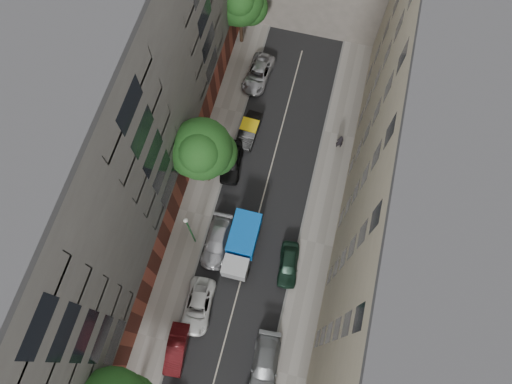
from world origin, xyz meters
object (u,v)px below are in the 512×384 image
(car_left_1, at_px, (176,349))
(car_left_6, at_px, (258,74))
(car_left_4, at_px, (232,162))
(car_left_5, at_px, (250,131))
(car_right_2, at_px, (288,264))
(car_left_2, at_px, (198,306))
(tree_mid, at_px, (202,151))
(pedestrian, at_px, (340,142))
(car_right_1, at_px, (265,365))
(car_left_3, at_px, (217,242))
(lamp_post, at_px, (189,229))
(tarp_truck, at_px, (242,244))
(tree_far, at_px, (241,4))

(car_left_1, bearing_deg, car_left_6, 84.63)
(car_left_4, distance_m, car_left_5, 3.69)
(car_left_4, distance_m, car_right_2, 10.76)
(car_left_2, distance_m, car_left_5, 16.80)
(tree_mid, height_order, pedestrian, tree_mid)
(car_left_4, height_order, car_right_1, car_left_4)
(pedestrian, bearing_deg, car_left_5, -8.16)
(car_left_1, height_order, car_left_6, car_left_6)
(car_right_1, xyz_separation_m, pedestrian, (2.04, 20.50, 0.36))
(car_left_5, xyz_separation_m, car_right_1, (6.41, -19.80, 0.07))
(car_left_6, xyz_separation_m, tree_mid, (-1.57, -12.04, 5.37))
(car_left_2, distance_m, car_left_3, 5.60)
(tree_mid, distance_m, pedestrian, 13.48)
(car_right_2, height_order, lamp_post, lamp_post)
(car_left_2, height_order, car_right_2, car_right_2)
(car_right_2, height_order, pedestrian, pedestrian)
(tarp_truck, height_order, car_left_3, tarp_truck)
(tarp_truck, xyz_separation_m, car_right_2, (4.20, -0.53, -0.73))
(car_left_1, bearing_deg, car_right_2, 45.56)
(car_right_1, bearing_deg, car_left_1, -179.87)
(car_left_5, relative_size, car_left_6, 0.83)
(car_left_5, distance_m, tree_mid, 8.14)
(car_left_2, relative_size, car_left_3, 0.97)
(tarp_truck, distance_m, car_left_1, 9.79)
(tree_mid, relative_size, tree_far, 1.12)
(car_left_5, height_order, tree_far, tree_far)
(car_left_2, xyz_separation_m, pedestrian, (8.44, 17.50, 0.44))
(car_left_6, height_order, tree_far, tree_far)
(tarp_truck, bearing_deg, car_right_1, -64.66)
(car_left_3, relative_size, car_right_2, 1.22)
(car_left_1, distance_m, car_left_4, 16.80)
(lamp_post, bearing_deg, car_right_2, -0.80)
(car_left_1, xyz_separation_m, car_left_3, (0.67, 9.20, 0.04))
(car_left_2, height_order, car_left_3, car_left_3)
(car_left_1, distance_m, lamp_post, 9.57)
(car_left_4, height_order, car_left_5, car_left_4)
(pedestrian, bearing_deg, car_right_1, 71.42)
(car_left_3, bearing_deg, lamp_post, -172.78)
(tree_far, bearing_deg, car_left_2, -82.62)
(tarp_truck, relative_size, lamp_post, 0.91)
(car_left_2, height_order, car_left_4, car_left_4)
(tarp_truck, distance_m, car_left_2, 6.18)
(lamp_post, bearing_deg, car_left_2, -70.08)
(tarp_truck, relative_size, tree_far, 0.70)
(car_left_2, distance_m, tree_mid, 12.63)
(pedestrian, bearing_deg, car_left_4, 12.05)
(car_right_2, bearing_deg, car_right_1, -96.16)
(tree_far, xyz_separation_m, lamp_post, (1.58, -21.73, -1.51))
(car_left_6, height_order, car_right_1, car_right_1)
(tarp_truck, bearing_deg, car_left_1, -107.49)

